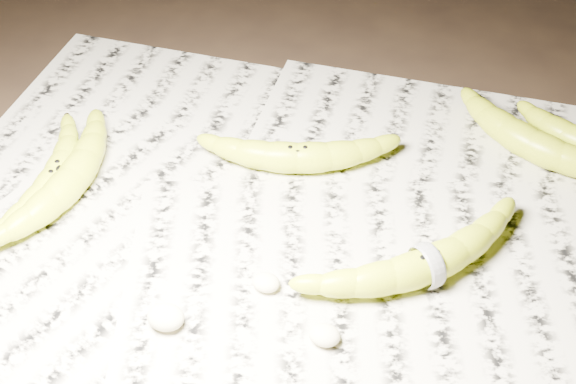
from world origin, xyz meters
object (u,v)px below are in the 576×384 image
(banana_upper_a, at_px, (533,142))
(banana_center, at_px, (298,155))
(banana_taped, at_px, (427,263))
(banana_left_b, at_px, (71,178))
(banana_left_a, at_px, (54,174))

(banana_upper_a, bearing_deg, banana_center, -132.48)
(banana_upper_a, bearing_deg, banana_taped, -85.25)
(banana_upper_a, bearing_deg, banana_left_b, -130.44)
(banana_taped, bearing_deg, banana_center, 101.63)
(banana_center, height_order, banana_taped, banana_taped)
(banana_taped, bearing_deg, banana_upper_a, 25.93)
(banana_left_a, distance_m, banana_left_b, 0.03)
(banana_left_b, height_order, banana_upper_a, same)
(banana_left_a, height_order, banana_left_b, banana_left_b)
(banana_center, xyz_separation_m, banana_upper_a, (0.27, 0.10, 0.00))
(banana_left_a, xyz_separation_m, banana_taped, (0.44, -0.02, 0.00))
(banana_center, bearing_deg, banana_left_b, -170.43)
(banana_left_b, xyz_separation_m, banana_taped, (0.42, -0.01, -0.00))
(banana_left_a, distance_m, banana_upper_a, 0.57)
(banana_taped, distance_m, banana_upper_a, 0.25)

